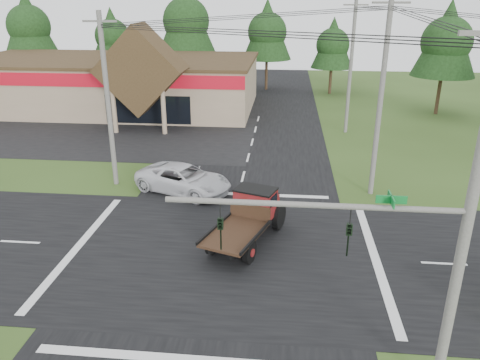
# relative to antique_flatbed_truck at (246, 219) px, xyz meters

# --- Properties ---
(ground) EXTENTS (120.00, 120.00, 0.00)m
(ground) POSITION_rel_antique_flatbed_truck_xyz_m (-0.96, -1.17, -1.21)
(ground) COLOR #2E4318
(ground) RESTS_ON ground
(road_ns) EXTENTS (12.00, 120.00, 0.02)m
(road_ns) POSITION_rel_antique_flatbed_truck_xyz_m (-0.96, -1.17, -1.20)
(road_ns) COLOR black
(road_ns) RESTS_ON ground
(road_ew) EXTENTS (120.00, 12.00, 0.02)m
(road_ew) POSITION_rel_antique_flatbed_truck_xyz_m (-0.96, -1.17, -1.20)
(road_ew) COLOR black
(road_ew) RESTS_ON ground
(parking_apron) EXTENTS (28.00, 14.00, 0.02)m
(parking_apron) POSITION_rel_antique_flatbed_truck_xyz_m (-14.96, 17.83, -1.19)
(parking_apron) COLOR black
(parking_apron) RESTS_ON ground
(cvs_building) EXTENTS (30.40, 18.20, 9.19)m
(cvs_building) POSITION_rel_antique_flatbed_truck_xyz_m (-16.67, 28.40, 1.57)
(cvs_building) COLOR gray
(cvs_building) RESTS_ON ground
(traffic_signal_mast) EXTENTS (8.12, 0.24, 7.00)m
(traffic_signal_mast) POSITION_rel_antique_flatbed_truck_xyz_m (4.86, -8.67, 3.22)
(traffic_signal_mast) COLOR #595651
(traffic_signal_mast) RESTS_ON ground
(utility_pole_nr) EXTENTS (2.00, 0.30, 11.00)m
(utility_pole_nr) POSITION_rel_antique_flatbed_truck_xyz_m (6.54, -8.67, 4.43)
(utility_pole_nr) COLOR #595651
(utility_pole_nr) RESTS_ON ground
(utility_pole_nw) EXTENTS (2.00, 0.30, 10.50)m
(utility_pole_nw) POSITION_rel_antique_flatbed_truck_xyz_m (-8.96, 6.83, 4.18)
(utility_pole_nw) COLOR #595651
(utility_pole_nw) RESTS_ON ground
(utility_pole_ne) EXTENTS (2.00, 0.30, 11.50)m
(utility_pole_ne) POSITION_rel_antique_flatbed_truck_xyz_m (7.04, 6.83, 4.68)
(utility_pole_ne) COLOR #595651
(utility_pole_ne) RESTS_ON ground
(utility_pole_n) EXTENTS (2.00, 0.30, 11.20)m
(utility_pole_n) POSITION_rel_antique_flatbed_truck_xyz_m (7.04, 20.83, 4.53)
(utility_pole_n) COLOR #595651
(utility_pole_n) RESTS_ON ground
(tree_row_a) EXTENTS (6.72, 6.72, 12.12)m
(tree_row_a) POSITION_rel_antique_flatbed_truck_xyz_m (-30.96, 38.83, 6.84)
(tree_row_a) COLOR #332316
(tree_row_a) RESTS_ON ground
(tree_row_b) EXTENTS (5.60, 5.60, 10.10)m
(tree_row_b) POSITION_rel_antique_flatbed_truck_xyz_m (-20.96, 40.83, 5.50)
(tree_row_b) COLOR #332316
(tree_row_b) RESTS_ON ground
(tree_row_c) EXTENTS (7.28, 7.28, 13.13)m
(tree_row_c) POSITION_rel_antique_flatbed_truck_xyz_m (-10.96, 39.83, 7.51)
(tree_row_c) COLOR #332316
(tree_row_c) RESTS_ON ground
(tree_row_d) EXTENTS (6.16, 6.16, 11.11)m
(tree_row_d) POSITION_rel_antique_flatbed_truck_xyz_m (-0.96, 40.83, 6.17)
(tree_row_d) COLOR #332316
(tree_row_d) RESTS_ON ground
(tree_row_e) EXTENTS (5.04, 5.04, 9.09)m
(tree_row_e) POSITION_rel_antique_flatbed_truck_xyz_m (7.04, 38.83, 4.82)
(tree_row_e) COLOR #332316
(tree_row_e) RESTS_ON ground
(tree_side_ne) EXTENTS (6.16, 6.16, 11.11)m
(tree_side_ne) POSITION_rel_antique_flatbed_truck_xyz_m (17.04, 28.83, 6.17)
(tree_side_ne) COLOR #332316
(tree_side_ne) RESTS_ON ground
(antique_flatbed_truck) EXTENTS (3.98, 6.19, 2.42)m
(antique_flatbed_truck) POSITION_rel_antique_flatbed_truck_xyz_m (0.00, 0.00, 0.00)
(antique_flatbed_truck) COLOR #57150C
(antique_flatbed_truck) RESTS_ON ground
(white_pickup) EXTENTS (6.58, 4.87, 1.66)m
(white_pickup) POSITION_rel_antique_flatbed_truck_xyz_m (-4.33, 5.93, -0.38)
(white_pickup) COLOR silver
(white_pickup) RESTS_ON ground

